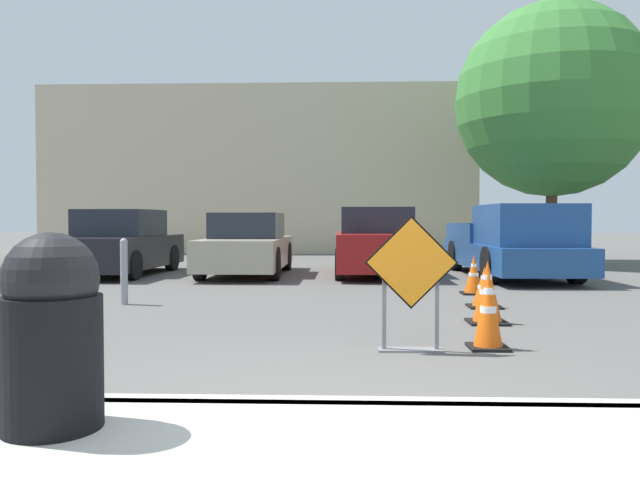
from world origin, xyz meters
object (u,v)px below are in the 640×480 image
Objects in this scene: traffic_cone_nearest at (488,310)px; pickup_truck at (514,245)px; parked_car_third at (376,244)px; trash_bin at (52,330)px; parked_car_nearest at (120,245)px; bollard_nearest at (124,270)px; road_closed_sign at (411,277)px; traffic_cone_second at (487,293)px; traffic_cone_fourth at (474,275)px; parked_car_second at (247,246)px; traffic_cone_third at (484,288)px.

traffic_cone_nearest is 8.08m from pickup_truck.
traffic_cone_nearest is at bearing 94.49° from parked_car_third.
traffic_cone_nearest is 0.73× the size of trash_bin.
bollard_nearest is (1.92, -5.10, -0.17)m from parked_car_nearest.
pickup_truck is (3.14, 7.90, -0.01)m from road_closed_sign.
road_closed_sign is 1.70× the size of traffic_cone_second.
parked_car_nearest is at bearing 136.71° from traffic_cone_second.
traffic_cone_nearest reaches higher than traffic_cone_fourth.
traffic_cone_nearest is at bearing 43.55° from trash_bin.
traffic_cone_second is 1.15× the size of traffic_cone_fourth.
parked_car_second is (3.02, 0.07, -0.02)m from parked_car_nearest.
road_closed_sign is 1.68× the size of traffic_cone_nearest.
parked_car_nearest is at bearing 154.59° from traffic_cone_fourth.
traffic_cone_fourth is 0.67× the size of bollard_nearest.
parked_car_second reaches higher than road_closed_sign.
trash_bin is (-3.89, -7.53, 0.36)m from traffic_cone_fourth.
pickup_truck is 5.54× the size of bollard_nearest.
parked_car_third is at bearing 103.64° from traffic_cone_third.
trash_bin is 1.07× the size of bollard_nearest.
traffic_cone_third is 5.09m from pickup_truck.
traffic_cone_second is 7.85m from parked_car_second.
parked_car_third is (-1.50, 3.74, 0.40)m from traffic_cone_fourth.
traffic_cone_fourth is at bearing 62.05° from pickup_truck.
traffic_cone_third is 6.95m from trash_bin.
parked_car_second is (-3.70, 8.27, 0.29)m from traffic_cone_nearest.
traffic_cone_nearest is 9.07m from parked_car_second.
parked_car_third is at bearing -178.07° from parked_car_second.
trash_bin is (3.65, -11.11, -0.01)m from parked_car_nearest.
parked_car_second is 1.02× the size of parked_car_third.
bollard_nearest reaches higher than traffic_cone_nearest.
parked_car_third is at bearing -175.67° from parked_car_nearest.
bollard_nearest is (-5.15, 1.55, 0.15)m from traffic_cone_second.
traffic_cone_fourth is at bearing 71.42° from road_closed_sign.
traffic_cone_second is 6.50m from pickup_truck.
pickup_truck is at bearing 168.02° from parked_car_third.
trash_bin is at bearing -117.29° from traffic_cone_fourth.
bollard_nearest is at bearing 147.17° from traffic_cone_nearest.
traffic_cone_second is 5.38m from bollard_nearest.
traffic_cone_nearest is 5.71m from bollard_nearest.
road_closed_sign reaches higher than traffic_cone_second.
trash_bin is at bearing 111.00° from parked_car_nearest.
traffic_cone_second is 9.71m from parked_car_nearest.
traffic_cone_fourth is 8.35m from parked_car_nearest.
parked_car_third reaches higher than traffic_cone_nearest.
traffic_cone_fourth is at bearing 157.42° from parked_car_nearest.
road_closed_sign is 1.96× the size of traffic_cone_fourth.
traffic_cone_second is at bearing 70.32° from pickup_truck.
bollard_nearest is (-5.43, 0.14, 0.24)m from traffic_cone_third.
trash_bin is 6.26m from bollard_nearest.
bollard_nearest is at bearing 31.20° from pickup_truck.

